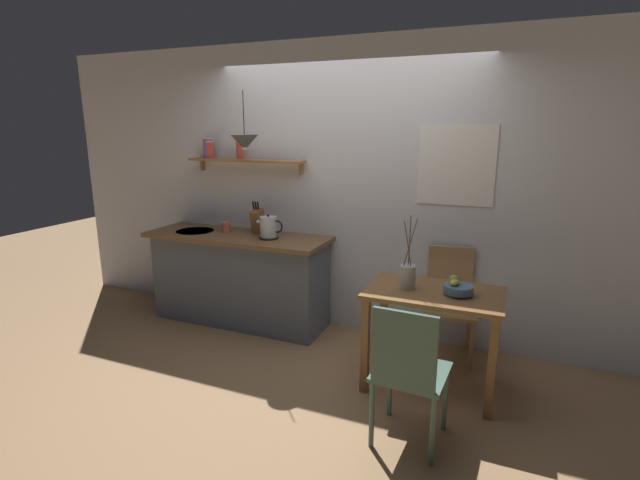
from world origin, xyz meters
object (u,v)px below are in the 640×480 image
object	(u,v)px
dining_chair_far	(449,297)
coffee_mug_by_sink	(226,227)
dining_table	(433,309)
dining_chair_near	(408,369)
knife_block	(258,220)
pendant_lamp	(245,142)
twig_vase	(408,276)
electric_kettle	(269,228)
fruit_bowl	(457,287)

from	to	relation	value
dining_chair_far	coffee_mug_by_sink	distance (m)	2.22
dining_table	dining_chair_far	size ratio (longest dim) A/B	1.05
dining_chair_near	knife_block	xyz separation A→B (m)	(-1.81, 1.37, 0.51)
knife_block	pendant_lamp	world-z (taller)	pendant_lamp
twig_vase	electric_kettle	distance (m)	1.50
dining_table	coffee_mug_by_sink	bearing A→B (deg)	166.07
electric_kettle	dining_table	bearing A→B (deg)	-15.80
dining_chair_near	dining_chair_far	world-z (taller)	dining_chair_near
dining_chair_far	twig_vase	world-z (taller)	twig_vase
electric_kettle	fruit_bowl	bearing A→B (deg)	-14.60
dining_table	electric_kettle	world-z (taller)	electric_kettle
dining_chair_far	twig_vase	size ratio (longest dim) A/B	1.70
twig_vase	electric_kettle	bearing A→B (deg)	161.67
pendant_lamp	knife_block	bearing A→B (deg)	96.93
knife_block	coffee_mug_by_sink	distance (m)	0.33
knife_block	dining_table	bearing A→B (deg)	-18.74
fruit_bowl	coffee_mug_by_sink	xyz separation A→B (m)	(-2.30, 0.54, 0.14)
dining_table	dining_chair_far	distance (m)	0.62
fruit_bowl	pendant_lamp	world-z (taller)	pendant_lamp
dining_table	twig_vase	world-z (taller)	twig_vase
dining_chair_near	dining_chair_far	xyz separation A→B (m)	(0.05, 1.37, -0.01)
dining_table	knife_block	bearing A→B (deg)	161.26
dining_table	fruit_bowl	xyz separation A→B (m)	(0.16, -0.00, 0.19)
dining_chair_near	knife_block	bearing A→B (deg)	142.83
fruit_bowl	electric_kettle	distance (m)	1.85
electric_kettle	dining_chair_far	bearing A→B (deg)	5.31
dining_table	knife_block	xyz separation A→B (m)	(-1.83, 0.62, 0.41)
fruit_bowl	twig_vase	distance (m)	0.36
fruit_bowl	coffee_mug_by_sink	distance (m)	2.36
dining_chair_far	dining_table	bearing A→B (deg)	-93.25
fruit_bowl	knife_block	bearing A→B (deg)	162.54
dining_chair_near	coffee_mug_by_sink	distance (m)	2.52
electric_kettle	pendant_lamp	bearing A→B (deg)	-158.86
fruit_bowl	twig_vase	bearing A→B (deg)	-178.83
dining_table	dining_chair_near	world-z (taller)	dining_chair_near
dining_chair_far	electric_kettle	xyz separation A→B (m)	(-1.65, -0.15, 0.50)
twig_vase	pendant_lamp	size ratio (longest dim) A/B	1.06
dining_table	electric_kettle	bearing A→B (deg)	164.20
fruit_bowl	electric_kettle	bearing A→B (deg)	165.40
electric_kettle	coffee_mug_by_sink	size ratio (longest dim) A/B	2.04
knife_block	pendant_lamp	bearing A→B (deg)	-83.07
dining_chair_far	coffee_mug_by_sink	size ratio (longest dim) A/B	7.16
pendant_lamp	dining_chair_near	bearing A→B (deg)	-32.58
twig_vase	dining_chair_near	bearing A→B (deg)	-76.21
fruit_bowl	pendant_lamp	size ratio (longest dim) A/B	0.40
dining_table	dining_chair_near	bearing A→B (deg)	-91.29
dining_table	dining_chair_far	world-z (taller)	dining_chair_far
twig_vase	coffee_mug_by_sink	world-z (taller)	twig_vase
electric_kettle	pendant_lamp	distance (m)	0.81
dining_chair_near	coffee_mug_by_sink	size ratio (longest dim) A/B	7.17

